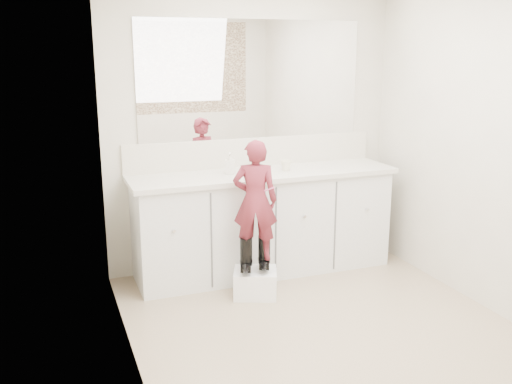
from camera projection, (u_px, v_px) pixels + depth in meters
name	position (u px, v px, depth m)	size (l,w,h in m)	color
floor	(328.00, 332.00, 3.92)	(3.00, 3.00, 0.00)	#877458
wall_back	(252.00, 131.00, 4.99)	(2.60, 2.60, 0.00)	beige
wall_left	(128.00, 177.00, 3.18)	(3.00, 3.00, 0.00)	beige
wall_right	(495.00, 149.00, 4.08)	(3.00, 3.00, 0.00)	beige
vanity_cabinet	(263.00, 224.00, 4.93)	(2.20, 0.55, 0.85)	silver
countertop	(264.00, 174.00, 4.81)	(2.28, 0.58, 0.04)	beige
backsplash	(253.00, 152.00, 5.02)	(2.28, 0.03, 0.25)	beige
mirror	(253.00, 80.00, 4.87)	(2.00, 0.02, 1.00)	white
faucet	(257.00, 162.00, 4.94)	(0.08, 0.08, 0.10)	silver
cup	(286.00, 166.00, 4.85)	(0.09, 0.09, 0.09)	#EFE5BF
soap_bottle	(230.00, 163.00, 4.72)	(0.08, 0.08, 0.17)	silver
step_stool	(255.00, 283.00, 4.49)	(0.33, 0.28, 0.21)	white
boot_left	(246.00, 255.00, 4.41)	(0.10, 0.18, 0.28)	black
boot_right	(264.00, 253.00, 4.46)	(0.10, 0.18, 0.28)	black
toddler	(255.00, 200.00, 4.33)	(0.34, 0.22, 0.93)	#B5374D
toothbrush	(266.00, 190.00, 4.29)	(0.01, 0.01, 0.14)	#D95486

